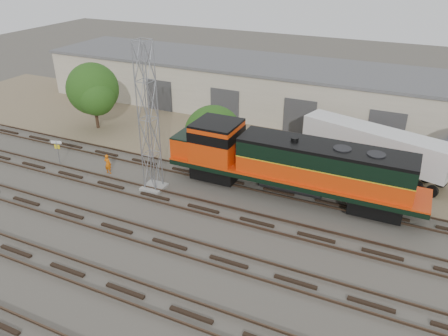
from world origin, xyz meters
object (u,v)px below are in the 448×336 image
at_px(locomotive, 288,163).
at_px(worker, 108,164).
at_px(semi_trailer, 377,146).
at_px(signal_tower, 149,122).

height_order(locomotive, worker, locomotive).
bearing_deg(semi_trailer, worker, -137.50).
bearing_deg(locomotive, signal_tower, -160.18).
bearing_deg(locomotive, worker, -168.59).
height_order(signal_tower, worker, signal_tower).
distance_m(signal_tower, worker, 6.55).
relative_size(locomotive, worker, 11.35).
bearing_deg(locomotive, semi_trailer, 50.64).
bearing_deg(worker, semi_trailer, -155.14).
xyz_separation_m(locomotive, signal_tower, (-9.38, -3.38, 2.80)).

